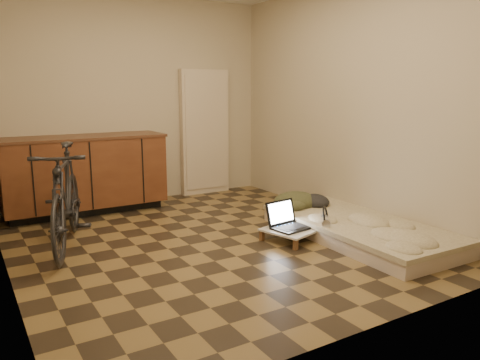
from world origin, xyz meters
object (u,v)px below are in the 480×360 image
futon (359,229)px  laptop (288,222)px  lap_desk (298,227)px  bicycle (65,192)px

futon → laptop: (-0.63, 0.32, 0.08)m
laptop → lap_desk: bearing=-9.8°
lap_desk → laptop: laptop is taller
bicycle → laptop: size_ratio=4.05×
bicycle → lap_desk: 2.22m
bicycle → futon: 2.80m
futon → laptop: 0.71m
bicycle → lap_desk: size_ratio=2.01×
futon → laptop: size_ratio=5.01×
futon → lap_desk: 0.59m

